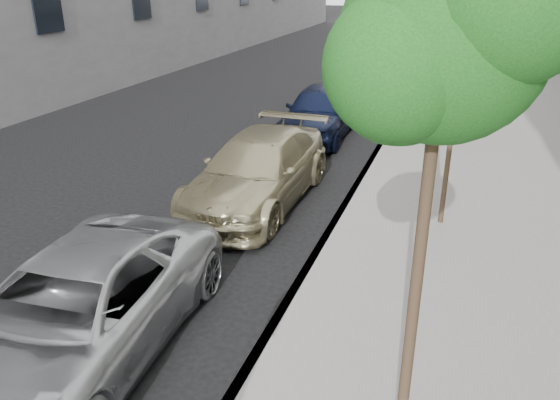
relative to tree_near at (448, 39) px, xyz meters
The scene contains 10 objects.
sidewalk 22.94m from the tree_near, 87.27° to the left, with size 6.40×72.00×0.14m, color gray.
curb 23.00m from the tree_near, 95.21° to the left, with size 0.15×72.00×0.14m, color #9E9B93.
tree_near is the anchor object (origin of this frame).
tree_mid 6.51m from the tree_near, 90.00° to the left, with size 1.54×1.34×4.77m.
tree_far 13.02m from the tree_near, 90.00° to the left, with size 1.73×1.53×4.35m.
minivan 5.73m from the tree_near, 169.49° to the left, with size 2.39×5.17×1.44m, color #ADB0B2.
suv 8.52m from the tree_near, 121.31° to the left, with size 2.10×5.17×1.50m, color tan.
sedan_blue 13.26m from the tree_near, 108.58° to the left, with size 1.88×4.68×1.59m, color black.
sedan_black 18.13m from the tree_near, 102.61° to the left, with size 1.60×4.59×1.51m, color black.
sedan_rear 23.50m from the tree_near, 99.28° to the left, with size 2.19×5.38×1.56m, color gray.
Camera 1 is at (3.40, -2.48, 4.84)m, focal length 35.00 mm.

